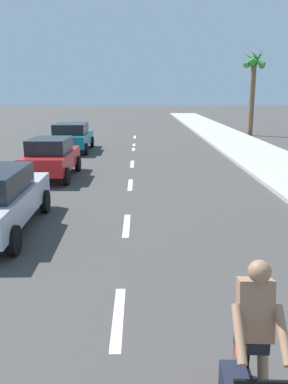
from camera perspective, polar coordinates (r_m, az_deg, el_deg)
name	(u,v)px	position (r m, az deg, el deg)	size (l,w,h in m)	color
ground_plane	(132,168)	(18.12, -1.71, 3.38)	(160.00, 160.00, 0.00)	#423F3D
sidewalk_strip	(267,159)	(21.05, 16.82, 4.48)	(3.60, 80.00, 0.14)	#B2ADA3
lane_stripe_2	(118,317)	(6.49, -3.63, -17.05)	(0.16, 1.80, 0.01)	white
lane_stripe_3	(127,225)	(10.45, -2.45, -4.67)	(0.16, 1.80, 0.01)	white
lane_stripe_4	(130,185)	(14.87, -1.93, 1.03)	(0.16, 1.80, 0.01)	white
lane_stripe_5	(132,164)	(19.09, -1.66, 3.94)	(0.16, 1.80, 0.01)	white
lane_stripe_6	(134,148)	(24.25, -1.46, 6.11)	(0.16, 1.80, 0.01)	white
lane_stripe_7	(134,146)	(25.53, -1.43, 6.51)	(0.16, 1.80, 0.01)	white
lane_stripe_8	(135,137)	(30.27, -1.32, 7.70)	(0.16, 1.80, 0.01)	white
cyclist	(250,357)	(4.40, 14.57, -21.44)	(0.63, 1.71, 1.82)	black
parked_car_red	(51,157)	(16.33, -12.87, 4.83)	(1.85, 3.88, 1.57)	red
parked_car_teal	(72,136)	(23.49, -10.09, 7.70)	(2.12, 4.59, 1.57)	#14727A
palm_tree_distant	(254,71)	(32.23, 15.11, 16.02)	(1.93, 1.81, 6.31)	brown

